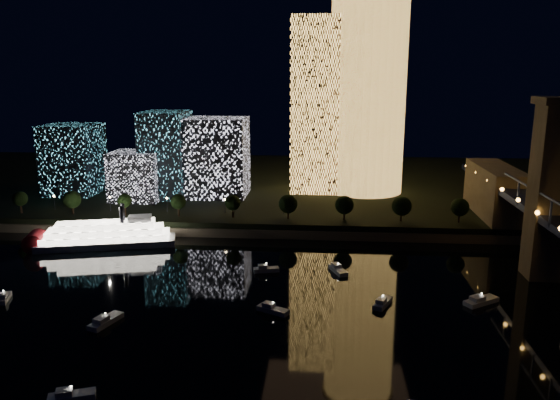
# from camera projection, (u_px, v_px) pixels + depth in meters

# --- Properties ---
(ground) EXTENTS (520.00, 520.00, 0.00)m
(ground) POSITION_uv_depth(u_px,v_px,m) (308.00, 356.00, 110.81)
(ground) COLOR black
(ground) RESTS_ON ground
(far_bank) EXTENTS (420.00, 160.00, 5.00)m
(far_bank) POSITION_uv_depth(u_px,v_px,m) (319.00, 186.00, 265.48)
(far_bank) COLOR black
(far_bank) RESTS_ON ground
(seawall) EXTENTS (420.00, 6.00, 3.00)m
(seawall) POSITION_uv_depth(u_px,v_px,m) (315.00, 233.00, 190.03)
(seawall) COLOR #6B5E4C
(seawall) RESTS_ON ground
(tower_cylindrical) EXTENTS (34.00, 34.00, 89.86)m
(tower_cylindrical) POSITION_uv_depth(u_px,v_px,m) (368.00, 87.00, 231.54)
(tower_cylindrical) COLOR #F2AE4D
(tower_cylindrical) RESTS_ON far_bank
(tower_rectangular) EXTENTS (23.30, 23.30, 74.13)m
(tower_rectangular) POSITION_uv_depth(u_px,v_px,m) (318.00, 106.00, 236.51)
(tower_rectangular) COLOR #F2AE4D
(tower_rectangular) RESTS_ON far_bank
(midrise_blocks) EXTENTS (86.15, 31.59, 35.56)m
(midrise_blocks) POSITION_uv_depth(u_px,v_px,m) (155.00, 159.00, 230.42)
(midrise_blocks) COLOR white
(midrise_blocks) RESTS_ON far_bank
(riverboat) EXTENTS (48.47, 20.75, 14.34)m
(riverboat) POSITION_uv_depth(u_px,v_px,m) (100.00, 236.00, 179.79)
(riverboat) COLOR silver
(riverboat) RESTS_ON ground
(motorboats) EXTENTS (141.29, 78.35, 2.78)m
(motorboats) POSITION_uv_depth(u_px,v_px,m) (303.00, 319.00, 125.66)
(motorboats) COLOR silver
(motorboats) RESTS_ON ground
(esplanade_trees) EXTENTS (165.94, 6.97, 8.99)m
(esplanade_trees) POSITION_uv_depth(u_px,v_px,m) (257.00, 203.00, 195.50)
(esplanade_trees) COLOR black
(esplanade_trees) RESTS_ON far_bank
(street_lamps) EXTENTS (132.70, 0.70, 5.65)m
(street_lamps) POSITION_uv_depth(u_px,v_px,m) (225.00, 203.00, 202.69)
(street_lamps) COLOR black
(street_lamps) RESTS_ON far_bank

